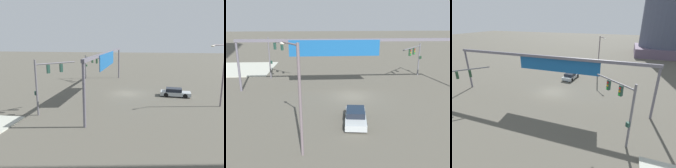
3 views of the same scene
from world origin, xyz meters
The scene contains 6 objects.
ground_plane centered at (0.00, 0.00, 0.00)m, with size 226.20×226.20×0.00m, color #545147.
traffic_signal_near_corner centered at (10.53, -8.23, 4.15)m, with size 3.75×3.60×6.20m.
traffic_signal_opposite_side centered at (-10.54, -8.40, 3.64)m, with size 4.75×5.11×5.12m.
streetlamp_curved_arm centered at (5.13, 11.97, 4.57)m, with size 1.61×2.31×7.82m.
overhead_sign_gantry centered at (0.57, -2.86, 5.59)m, with size 28.25×0.43×6.55m.
sedan_car_approaching centered at (0.57, 7.23, 0.57)m, with size 2.31×4.50×1.21m.
Camera 3 is at (10.39, -22.70, 11.09)m, focal length 27.14 mm.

